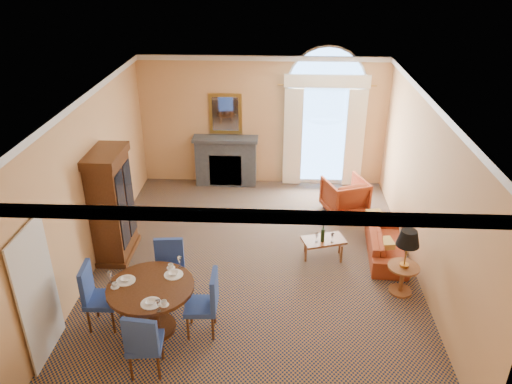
{
  "coord_description": "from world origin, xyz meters",
  "views": [
    {
      "loc": [
        0.41,
        -7.9,
        5.49
      ],
      "look_at": [
        0.0,
        0.5,
        1.3
      ],
      "focal_mm": 35.0,
      "sensor_mm": 36.0,
      "label": 1
    }
  ],
  "objects_px": {
    "dining_table": "(152,298)",
    "side_table": "(406,254)",
    "armchair": "(345,196)",
    "coffee_table": "(324,240)",
    "sofa": "(386,244)",
    "armoire": "(112,206)"
  },
  "relations": [
    {
      "from": "armoire",
      "to": "coffee_table",
      "type": "xyz_separation_m",
      "value": [
        4.03,
        0.04,
        -0.65
      ]
    },
    {
      "from": "armoire",
      "to": "dining_table",
      "type": "distance_m",
      "value": 2.49
    },
    {
      "from": "coffee_table",
      "to": "side_table",
      "type": "distance_m",
      "value": 1.69
    },
    {
      "from": "side_table",
      "to": "dining_table",
      "type": "bearing_deg",
      "value": -164.39
    },
    {
      "from": "dining_table",
      "to": "coffee_table",
      "type": "bearing_deg",
      "value": 37.58
    },
    {
      "from": "dining_table",
      "to": "armchair",
      "type": "relative_size",
      "value": 1.5
    },
    {
      "from": "armoire",
      "to": "dining_table",
      "type": "height_order",
      "value": "armoire"
    },
    {
      "from": "sofa",
      "to": "coffee_table",
      "type": "height_order",
      "value": "coffee_table"
    },
    {
      "from": "armoire",
      "to": "sofa",
      "type": "bearing_deg",
      "value": 2.12
    },
    {
      "from": "armoire",
      "to": "side_table",
      "type": "relative_size",
      "value": 1.77
    },
    {
      "from": "dining_table",
      "to": "side_table",
      "type": "height_order",
      "value": "side_table"
    },
    {
      "from": "sofa",
      "to": "side_table",
      "type": "distance_m",
      "value": 1.3
    },
    {
      "from": "sofa",
      "to": "coffee_table",
      "type": "xyz_separation_m",
      "value": [
        -1.24,
        -0.16,
        0.14
      ]
    },
    {
      "from": "armchair",
      "to": "coffee_table",
      "type": "relative_size",
      "value": 0.99
    },
    {
      "from": "armoire",
      "to": "armchair",
      "type": "relative_size",
      "value": 2.43
    },
    {
      "from": "side_table",
      "to": "armchair",
      "type": "bearing_deg",
      "value": 103.06
    },
    {
      "from": "coffee_table",
      "to": "dining_table",
      "type": "bearing_deg",
      "value": -159.67
    },
    {
      "from": "coffee_table",
      "to": "side_table",
      "type": "height_order",
      "value": "side_table"
    },
    {
      "from": "dining_table",
      "to": "side_table",
      "type": "xyz_separation_m",
      "value": [
        4.09,
        1.14,
        0.19
      ]
    },
    {
      "from": "dining_table",
      "to": "coffee_table",
      "type": "height_order",
      "value": "dining_table"
    },
    {
      "from": "dining_table",
      "to": "armchair",
      "type": "height_order",
      "value": "dining_table"
    },
    {
      "from": "armchair",
      "to": "armoire",
      "type": "bearing_deg",
      "value": 2.11
    }
  ]
}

